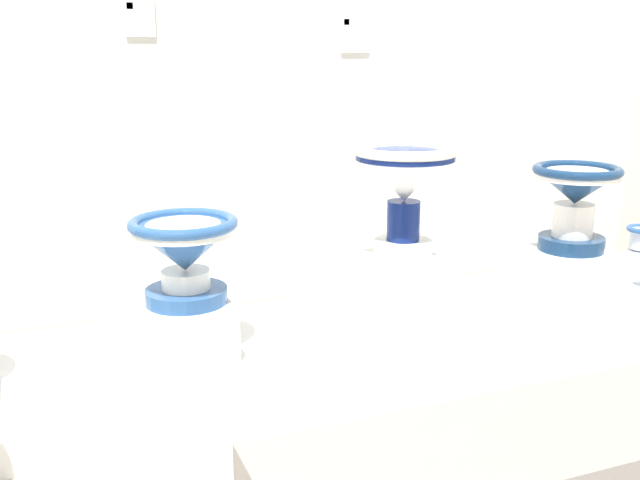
{
  "coord_description": "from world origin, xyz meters",
  "views": [
    {
      "loc": [
        1.1,
        -0.35,
        1.19
      ],
      "look_at": [
        2.09,
        2.14,
        0.49
      ],
      "focal_mm": 41.52,
      "sensor_mm": 36.0,
      "label": 1
    }
  ],
  "objects_px": {
    "antique_toilet_pale_glazed": "(184,249)",
    "antique_toilet_broad_patterned": "(575,194)",
    "antique_toilet_squat_floral": "(405,178)",
    "plinth_block_broad_patterned": "(568,273)",
    "plinth_block_pale_glazed": "(188,328)",
    "plinth_block_squat_floral": "(401,289)",
    "info_placard_third": "(355,33)",
    "decorative_vase_spare": "(638,269)",
    "info_placard_second": "(140,17)"
  },
  "relations": [
    {
      "from": "antique_toilet_pale_glazed",
      "to": "antique_toilet_broad_patterned",
      "type": "xyz_separation_m",
      "value": [
        1.7,
        0.01,
        0.07
      ]
    },
    {
      "from": "antique_toilet_squat_floral",
      "to": "antique_toilet_broad_patterned",
      "type": "distance_m",
      "value": 0.84
    },
    {
      "from": "antique_toilet_pale_glazed",
      "to": "plinth_block_broad_patterned",
      "type": "bearing_deg",
      "value": 0.24
    },
    {
      "from": "plinth_block_pale_glazed",
      "to": "plinth_block_squat_floral",
      "type": "bearing_deg",
      "value": 0.15
    },
    {
      "from": "plinth_block_pale_glazed",
      "to": "antique_toilet_pale_glazed",
      "type": "distance_m",
      "value": 0.3
    },
    {
      "from": "info_placard_third",
      "to": "plinth_block_squat_floral",
      "type": "bearing_deg",
      "value": -89.3
    },
    {
      "from": "antique_toilet_squat_floral",
      "to": "decorative_vase_spare",
      "type": "distance_m",
      "value": 1.47
    },
    {
      "from": "plinth_block_squat_floral",
      "to": "antique_toilet_broad_patterned",
      "type": "height_order",
      "value": "antique_toilet_broad_patterned"
    },
    {
      "from": "antique_toilet_pale_glazed",
      "to": "plinth_block_broad_patterned",
      "type": "distance_m",
      "value": 1.72
    },
    {
      "from": "plinth_block_pale_glazed",
      "to": "info_placard_third",
      "type": "bearing_deg",
      "value": 28.55
    },
    {
      "from": "plinth_block_pale_glazed",
      "to": "antique_toilet_broad_patterned",
      "type": "height_order",
      "value": "antique_toilet_broad_patterned"
    },
    {
      "from": "plinth_block_pale_glazed",
      "to": "info_placard_second",
      "type": "height_order",
      "value": "info_placard_second"
    },
    {
      "from": "plinth_block_broad_patterned",
      "to": "antique_toilet_broad_patterned",
      "type": "xyz_separation_m",
      "value": [
        0.0,
        0.0,
        0.36
      ]
    },
    {
      "from": "plinth_block_broad_patterned",
      "to": "plinth_block_pale_glazed",
      "type": "bearing_deg",
      "value": -179.76
    },
    {
      "from": "plinth_block_squat_floral",
      "to": "plinth_block_broad_patterned",
      "type": "bearing_deg",
      "value": 0.33
    },
    {
      "from": "antique_toilet_squat_floral",
      "to": "plinth_block_squat_floral",
      "type": "bearing_deg",
      "value": 90.0
    },
    {
      "from": "plinth_block_squat_floral",
      "to": "info_placard_second",
      "type": "bearing_deg",
      "value": 152.69
    },
    {
      "from": "plinth_block_squat_floral",
      "to": "info_placard_third",
      "type": "relative_size",
      "value": 1.94
    },
    {
      "from": "plinth_block_pale_glazed",
      "to": "info_placard_third",
      "type": "height_order",
      "value": "info_placard_third"
    },
    {
      "from": "plinth_block_squat_floral",
      "to": "info_placard_second",
      "type": "height_order",
      "value": "info_placard_second"
    },
    {
      "from": "antique_toilet_squat_floral",
      "to": "info_placard_second",
      "type": "relative_size",
      "value": 3.14
    },
    {
      "from": "plinth_block_squat_floral",
      "to": "info_placard_second",
      "type": "relative_size",
      "value": 2.17
    },
    {
      "from": "plinth_block_broad_patterned",
      "to": "antique_toilet_broad_patterned",
      "type": "height_order",
      "value": "antique_toilet_broad_patterned"
    },
    {
      "from": "info_placard_third",
      "to": "decorative_vase_spare",
      "type": "distance_m",
      "value": 1.78
    },
    {
      "from": "antique_toilet_broad_patterned",
      "to": "decorative_vase_spare",
      "type": "distance_m",
      "value": 0.68
    },
    {
      "from": "antique_toilet_squat_floral",
      "to": "info_placard_third",
      "type": "height_order",
      "value": "info_placard_third"
    },
    {
      "from": "plinth_block_squat_floral",
      "to": "info_placard_second",
      "type": "xyz_separation_m",
      "value": [
        -0.9,
        0.46,
        1.05
      ]
    },
    {
      "from": "antique_toilet_broad_patterned",
      "to": "info_placard_second",
      "type": "height_order",
      "value": "info_placard_second"
    },
    {
      "from": "antique_toilet_squat_floral",
      "to": "plinth_block_pale_glazed",
      "type": "bearing_deg",
      "value": -179.85
    },
    {
      "from": "plinth_block_broad_patterned",
      "to": "decorative_vase_spare",
      "type": "distance_m",
      "value": 0.54
    },
    {
      "from": "antique_toilet_pale_glazed",
      "to": "antique_toilet_squat_floral",
      "type": "height_order",
      "value": "antique_toilet_squat_floral"
    },
    {
      "from": "plinth_block_pale_glazed",
      "to": "plinth_block_broad_patterned",
      "type": "distance_m",
      "value": 1.7
    },
    {
      "from": "decorative_vase_spare",
      "to": "antique_toilet_pale_glazed",
      "type": "bearing_deg",
      "value": -176.92
    },
    {
      "from": "plinth_block_squat_floral",
      "to": "antique_toilet_squat_floral",
      "type": "bearing_deg",
      "value": -90.0
    },
    {
      "from": "info_placard_second",
      "to": "plinth_block_broad_patterned",
      "type": "bearing_deg",
      "value": -14.84
    },
    {
      "from": "plinth_block_pale_glazed",
      "to": "info_placard_second",
      "type": "bearing_deg",
      "value": 94.42
    },
    {
      "from": "antique_toilet_pale_glazed",
      "to": "decorative_vase_spare",
      "type": "height_order",
      "value": "antique_toilet_pale_glazed"
    },
    {
      "from": "plinth_block_squat_floral",
      "to": "antique_toilet_squat_floral",
      "type": "distance_m",
      "value": 0.45
    },
    {
      "from": "plinth_block_pale_glazed",
      "to": "info_placard_third",
      "type": "distance_m",
      "value": 1.42
    },
    {
      "from": "plinth_block_squat_floral",
      "to": "antique_toilet_broad_patterned",
      "type": "bearing_deg",
      "value": 0.33
    },
    {
      "from": "antique_toilet_pale_glazed",
      "to": "info_placard_second",
      "type": "distance_m",
      "value": 0.92
    },
    {
      "from": "plinth_block_pale_glazed",
      "to": "antique_toilet_broad_patterned",
      "type": "xyz_separation_m",
      "value": [
        1.7,
        0.01,
        0.37
      ]
    },
    {
      "from": "plinth_block_broad_patterned",
      "to": "info_placard_third",
      "type": "distance_m",
      "value": 1.4
    },
    {
      "from": "plinth_block_pale_glazed",
      "to": "antique_toilet_broad_patterned",
      "type": "relative_size",
      "value": 0.83
    },
    {
      "from": "antique_toilet_pale_glazed",
      "to": "info_placard_third",
      "type": "xyz_separation_m",
      "value": [
        0.86,
        0.47,
        0.74
      ]
    },
    {
      "from": "plinth_block_squat_floral",
      "to": "plinth_block_broad_patterned",
      "type": "height_order",
      "value": "plinth_block_squat_floral"
    },
    {
      "from": "antique_toilet_squat_floral",
      "to": "decorative_vase_spare",
      "type": "relative_size",
      "value": 1.2
    },
    {
      "from": "antique_toilet_squat_floral",
      "to": "plinth_block_broad_patterned",
      "type": "xyz_separation_m",
      "value": [
        0.83,
        0.0,
        -0.48
      ]
    },
    {
      "from": "decorative_vase_spare",
      "to": "antique_toilet_broad_patterned",
      "type": "bearing_deg",
      "value": -167.78
    },
    {
      "from": "plinth_block_squat_floral",
      "to": "info_placard_third",
      "type": "distance_m",
      "value": 1.1
    }
  ]
}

